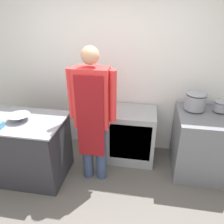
{
  "coord_description": "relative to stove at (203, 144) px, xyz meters",
  "views": [
    {
      "loc": [
        0.54,
        -1.51,
        2.24
      ],
      "look_at": [
        0.12,
        0.94,
        1.01
      ],
      "focal_mm": 35.0,
      "sensor_mm": 36.0,
      "label": 1
    }
  ],
  "objects": [
    {
      "name": "wall_back",
      "position": [
        -1.39,
        0.47,
        0.9
      ],
      "size": [
        8.0,
        0.05,
        2.7
      ],
      "color": "white",
      "rests_on": "ground_plane"
    },
    {
      "name": "prep_counter",
      "position": [
        -2.54,
        -0.52,
        -0.01
      ],
      "size": [
        1.3,
        0.75,
        0.89
      ],
      "color": "#2D2D33",
      "rests_on": "ground_plane"
    },
    {
      "name": "stove",
      "position": [
        0.0,
        0.0,
        0.0
      ],
      "size": [
        0.81,
        0.79,
        0.93
      ],
      "color": "slate",
      "rests_on": "ground_plane"
    },
    {
      "name": "fridge_unit",
      "position": [
        -1.04,
        0.13,
        -0.04
      ],
      "size": [
        0.7,
        0.58,
        0.82
      ],
      "color": "#93999E",
      "rests_on": "ground_plane"
    },
    {
      "name": "person_cook",
      "position": [
        -1.5,
        -0.42,
        0.59
      ],
      "size": [
        0.6,
        0.24,
        1.84
      ],
      "color": "#38476B",
      "rests_on": "ground_plane"
    },
    {
      "name": "mixing_bowl",
      "position": [
        -2.45,
        -0.52,
        0.47
      ],
      "size": [
        0.28,
        0.28,
        0.08
      ],
      "color": "gray",
      "rests_on": "prep_counter"
    },
    {
      "name": "stock_pot",
      "position": [
        -0.18,
        0.14,
        0.6
      ],
      "size": [
        0.28,
        0.28,
        0.25
      ],
      "color": "gray",
      "rests_on": "stove"
    },
    {
      "name": "sauce_pot",
      "position": [
        0.16,
        0.14,
        0.54
      ],
      "size": [
        0.19,
        0.19,
        0.15
      ],
      "color": "gray",
      "rests_on": "stove"
    }
  ]
}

